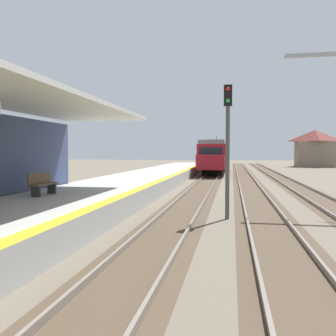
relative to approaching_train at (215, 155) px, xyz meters
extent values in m
cube|color=#A8A8A3|center=(-4.40, -28.65, -1.73)|extent=(5.00, 80.00, 0.90)
cube|color=yellow|center=(-2.15, -28.65, -1.27)|extent=(0.50, 80.00, 0.01)
cube|color=#4C3D2D|center=(0.00, -24.65, -2.17)|extent=(2.34, 120.00, 0.01)
cube|color=slate|center=(-0.72, -24.65, -2.09)|extent=(0.08, 120.00, 0.15)
cube|color=slate|center=(0.72, -24.65, -2.09)|extent=(0.08, 120.00, 0.15)
cube|color=#4C3D2D|center=(3.40, -24.65, -2.17)|extent=(2.34, 120.00, 0.01)
cube|color=slate|center=(2.68, -24.65, -2.09)|extent=(0.08, 120.00, 0.15)
cube|color=slate|center=(4.12, -24.65, -2.09)|extent=(0.08, 120.00, 0.15)
cube|color=#4C3D2D|center=(6.80, -24.65, -2.17)|extent=(2.34, 120.00, 0.01)
cube|color=slate|center=(6.08, -24.65, -2.09)|extent=(0.08, 120.00, 0.15)
cube|color=slate|center=(7.52, -24.65, -2.09)|extent=(0.08, 120.00, 0.15)
cube|color=maroon|center=(0.00, 0.38, -0.11)|extent=(2.90, 18.00, 2.70)
cube|color=slate|center=(0.00, 0.38, 1.46)|extent=(2.67, 18.00, 0.44)
cube|color=black|center=(0.00, -8.64, 0.30)|extent=(2.32, 0.06, 1.21)
cube|color=maroon|center=(0.00, -9.42, -0.58)|extent=(2.78, 1.60, 1.49)
cube|color=black|center=(1.46, 0.38, 0.30)|extent=(0.04, 15.84, 0.86)
cylinder|color=#333333|center=(0.00, 3.98, 2.13)|extent=(0.06, 0.06, 0.90)
cube|color=black|center=(0.00, -5.47, -1.82)|extent=(2.17, 2.20, 0.72)
cube|color=black|center=(0.00, 6.23, -1.82)|extent=(2.17, 2.20, 0.72)
cylinder|color=#4C4C4C|center=(1.93, -30.60, 0.02)|extent=(0.16, 0.16, 4.40)
cube|color=black|center=(1.93, -30.60, 2.62)|extent=(0.32, 0.24, 0.80)
sphere|color=red|center=(1.93, -30.74, 2.84)|extent=(0.16, 0.16, 0.16)
sphere|color=green|center=(1.93, -30.74, 2.40)|extent=(0.16, 0.16, 0.16)
cube|color=brown|center=(-5.24, -31.64, -0.84)|extent=(0.44, 1.60, 0.06)
cube|color=brown|center=(-5.44, -31.64, -0.60)|extent=(0.06, 1.60, 0.40)
cube|color=#333333|center=(-5.24, -32.24, -1.06)|extent=(0.36, 0.08, 0.44)
cube|color=#333333|center=(-5.24, -31.04, -1.06)|extent=(0.36, 0.08, 0.44)
cube|color=#7F705B|center=(16.18, 20.10, 0.02)|extent=(6.00, 4.80, 4.40)
pyramid|color=maroon|center=(16.18, 20.10, 3.22)|extent=(6.60, 5.28, 2.00)
camera|label=1|loc=(2.11, -44.47, 0.46)|focal=37.67mm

